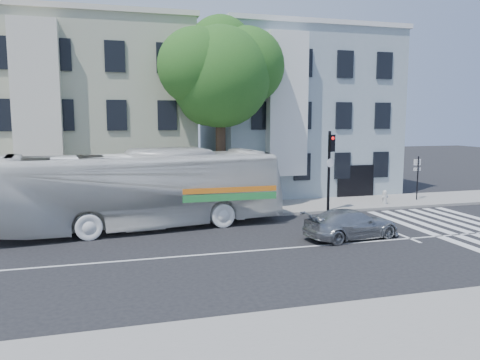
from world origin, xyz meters
name	(u,v)px	position (x,y,z in m)	size (l,w,h in m)	color
ground	(269,250)	(0.00, 0.00, 0.00)	(120.00, 120.00, 0.00)	black
sidewalk_far	(223,210)	(0.00, 8.00, 0.07)	(80.00, 4.00, 0.15)	gray
sidewalk_near	(380,337)	(0.00, -8.00, 0.07)	(80.00, 4.00, 0.15)	gray
building_left	(93,114)	(-7.00, 15.00, 5.50)	(12.00, 10.00, 11.00)	#A5AC90
building_right	(293,115)	(7.00, 15.00, 5.50)	(12.00, 10.00, 11.00)	#8B9BA6
street_tree	(220,71)	(0.06, 8.74, 7.83)	(7.30, 5.90, 11.10)	#2D2116
bus	(142,189)	(-4.62, 5.20, 1.88)	(13.52, 3.16, 3.77)	silver
sedan	(351,224)	(4.05, 0.77, 0.64)	(4.38, 1.78, 1.27)	#A8ABAF
hedge	(162,212)	(-3.60, 6.30, 0.50)	(8.50, 0.84, 0.70)	#2E6621
traffic_signal	(330,161)	(5.52, 5.94, 2.94)	(0.47, 0.54, 4.54)	black
fire_hydrant	(385,197)	(9.66, 6.94, 0.58)	(0.48, 0.27, 0.84)	#B8B8B3
far_sign_pole	(417,172)	(12.47, 7.80, 1.87)	(0.49, 0.16, 2.74)	black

